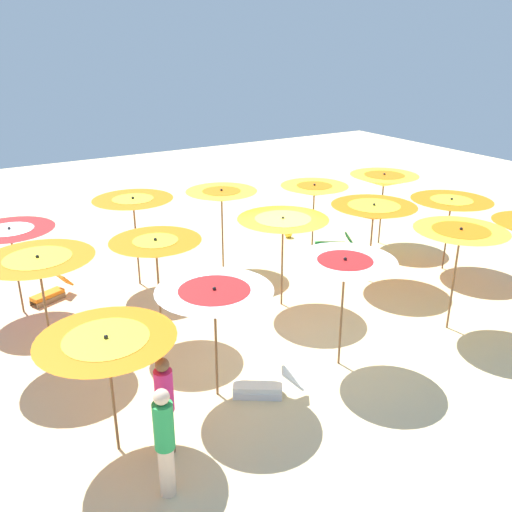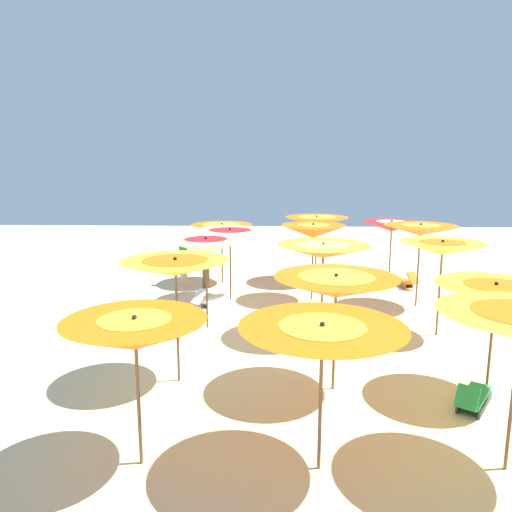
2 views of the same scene
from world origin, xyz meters
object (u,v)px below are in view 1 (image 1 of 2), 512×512
at_px(beach_umbrella_11, 133,204).
at_px(beach_umbrella_12, 222,196).
at_px(beachgoer_0, 165,441).
at_px(beach_umbrella_6, 156,249).
at_px(beach_umbrella_8, 373,212).
at_px(beach_umbrella_0, 107,347).
at_px(lounger_2, 264,387).
at_px(beach_umbrella_7, 283,225).
at_px(beach_umbrella_2, 344,269).
at_px(beach_umbrella_13, 314,190).
at_px(lounger_1, 333,245).
at_px(beach_umbrella_3, 460,236).
at_px(beach_ball, 288,234).
at_px(beach_umbrella_9, 451,205).
at_px(beach_umbrella_10, 10,236).
at_px(lounger_0, 50,293).
at_px(beach_umbrella_1, 215,299).
at_px(beachgoer_1, 165,404).
at_px(beach_umbrella_14, 384,180).
at_px(beach_umbrella_5, 39,265).

distance_m(beach_umbrella_11, beach_umbrella_12, 2.52).
relative_size(beach_umbrella_11, beachgoer_0, 1.36).
bearing_deg(beach_umbrella_6, beach_umbrella_8, -90.60).
bearing_deg(beach_umbrella_0, lounger_2, -90.64).
relative_size(beach_umbrella_7, beach_umbrella_12, 0.98).
bearing_deg(beach_umbrella_2, beach_umbrella_13, -32.01).
relative_size(beach_umbrella_8, beachgoer_0, 1.24).
relative_size(beach_umbrella_7, lounger_2, 1.83).
bearing_deg(lounger_1, beach_umbrella_3, 115.12).
bearing_deg(beach_umbrella_12, beach_ball, -69.30).
xyz_separation_m(beach_umbrella_0, beach_umbrella_8, (2.97, -8.17, 0.07)).
distance_m(beach_umbrella_6, beach_umbrella_7, 3.26).
bearing_deg(beach_umbrella_9, beach_umbrella_7, 84.24).
distance_m(beach_umbrella_7, beach_umbrella_10, 6.47).
relative_size(beach_umbrella_11, lounger_2, 1.93).
distance_m(beach_umbrella_11, beach_ball, 6.15).
relative_size(beach_umbrella_7, beach_umbrella_8, 1.03).
bearing_deg(beach_umbrella_8, beach_umbrella_7, 89.02).
bearing_deg(lounger_2, lounger_0, -34.57).
relative_size(beach_umbrella_1, beach_umbrella_2, 0.94).
xyz_separation_m(beach_umbrella_8, beachgoer_1, (-3.46, 7.49, -1.07)).
xyz_separation_m(beach_umbrella_0, beach_ball, (7.10, -8.29, -1.80)).
height_order(beach_umbrella_6, beach_umbrella_10, beach_umbrella_6).
xyz_separation_m(beach_umbrella_3, lounger_1, (5.39, -0.89, -2.09)).
bearing_deg(beachgoer_1, beach_umbrella_8, 29.50).
relative_size(beach_umbrella_0, beach_umbrella_1, 0.95).
distance_m(beach_umbrella_11, beach_umbrella_13, 5.72).
distance_m(beach_umbrella_8, beach_umbrella_10, 9.15).
height_order(beach_umbrella_1, beach_umbrella_7, beach_umbrella_7).
height_order(beach_umbrella_7, beach_umbrella_10, beach_umbrella_7).
xyz_separation_m(beach_umbrella_9, lounger_0, (3.86, 10.37, -1.74)).
height_order(beach_umbrella_0, beach_umbrella_1, beach_umbrella_1).
bearing_deg(beach_umbrella_14, beach_umbrella_11, 82.80).
relative_size(beach_umbrella_3, beach_umbrella_13, 1.15).
xyz_separation_m(beach_umbrella_2, beachgoer_0, (-1.43, 4.44, -1.17)).
xyz_separation_m(beach_umbrella_3, beach_umbrella_12, (5.94, 2.80, -0.09)).
distance_m(beach_umbrella_11, lounger_1, 6.59).
bearing_deg(lounger_2, beach_umbrella_10, -27.89).
bearing_deg(beach_umbrella_5, beach_umbrella_3, -112.27).
xyz_separation_m(beach_umbrella_7, beach_umbrella_9, (-0.54, -5.37, -0.20)).
distance_m(beach_umbrella_2, lounger_0, 7.92).
relative_size(beach_umbrella_1, beach_umbrella_13, 1.05).
xyz_separation_m(beach_umbrella_3, beach_umbrella_6, (3.07, 5.91, -0.13)).
height_order(beach_umbrella_7, beach_ball, beach_umbrella_7).
bearing_deg(beach_umbrella_14, beach_umbrella_7, 111.51).
bearing_deg(beach_umbrella_7, beach_umbrella_0, 119.76).
height_order(beach_umbrella_6, beach_umbrella_11, beach_umbrella_11).
relative_size(beach_umbrella_9, beach_umbrella_13, 1.05).
xyz_separation_m(beach_umbrella_3, beachgoer_1, (-0.46, 7.25, -1.35)).
relative_size(beach_umbrella_3, beach_umbrella_7, 1.06).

